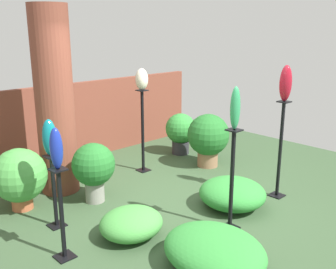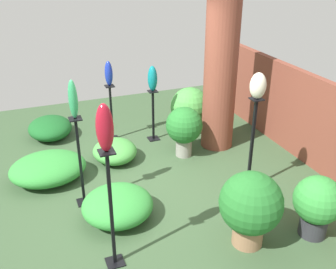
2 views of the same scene
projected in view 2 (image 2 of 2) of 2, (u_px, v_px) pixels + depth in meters
The scene contains 21 objects.
ground_plane at pixel (145, 190), 5.77m from camera, with size 8.00×8.00×0.00m, color #385133.
brick_wall_back at pixel (306, 118), 6.35m from camera, with size 5.60×0.12×1.44m, color brown.
brick_pillar at pixel (221, 70), 6.49m from camera, with size 0.55×0.55×2.75m, color brown.
pedestal_ivory at pixel (251, 150), 5.50m from camera, with size 0.20×0.20×1.42m.
pedestal_jade at pixel (81, 166), 5.23m from camera, with size 0.20×0.20×1.28m.
pedestal_ruby at pixel (111, 215), 4.16m from camera, with size 0.20×0.20×1.43m.
pedestal_teal at pixel (153, 118), 7.09m from camera, with size 0.20×0.20×0.94m.
pedestal_cobalt at pixel (112, 115), 7.09m from camera, with size 0.20×0.20×1.03m.
art_vase_ivory at pixel (258, 86), 5.09m from camera, with size 0.21×0.22×0.35m, color beige.
art_vase_jade at pixel (73, 99), 4.82m from camera, with size 0.13×0.11×0.51m, color #2D9356.
art_vase_ruby at pixel (105, 128), 3.71m from camera, with size 0.16×0.17×0.50m, color maroon.
art_vase_teal at pixel (152, 79), 6.77m from camera, with size 0.17×0.17×0.45m, color #0F727A.
art_vase_cobalt at pixel (109, 74), 6.75m from camera, with size 0.13×0.14×0.44m, color #192D9E.
potted_plant_front_left at pixel (317, 203), 4.69m from camera, with size 0.59×0.59×0.81m.
potted_plant_near_pillar at pixel (190, 107), 7.40m from camera, with size 0.74×0.74×0.86m.
potted_plant_back_center at pixel (251, 205), 4.51m from camera, with size 0.74×0.74×0.95m.
potted_plant_mid_right at pixel (184, 127), 6.50m from camera, with size 0.61×0.61×0.87m.
foliage_bed_east at pixel (115, 151), 6.49m from camera, with size 0.78×0.72×0.35m, color #479942.
foliage_bed_west at pixel (118, 205), 5.09m from camera, with size 0.91×0.93×0.40m, color #338C38.
foliage_bed_center at pixel (48, 168), 5.93m from camera, with size 0.95×1.14×0.40m, color #338C38.
foliage_bed_rear at pixel (50, 128), 7.28m from camera, with size 0.92×0.79×0.37m, color #195923.
Camera 2 is at (4.63, -1.43, 3.24)m, focal length 42.00 mm.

